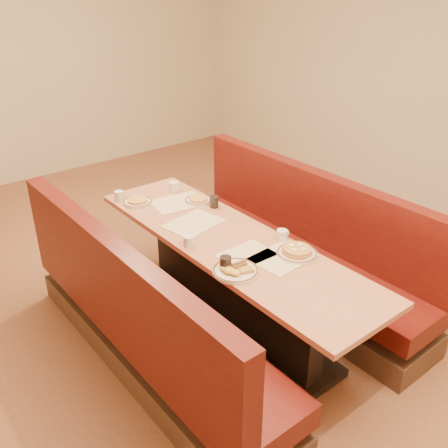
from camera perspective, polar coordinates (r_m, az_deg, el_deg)
ground at (r=3.95m, az=0.56°, el=-11.38°), size 8.00×8.00×0.00m
room_envelope at (r=3.14m, az=0.73°, el=17.48°), size 6.04×8.04×2.82m
diner_table at (r=3.73m, az=0.59°, el=-6.86°), size 0.70×2.50×0.75m
booth_left at (r=3.41m, az=-9.18°, el=-11.26°), size 0.55×2.50×1.05m
booth_right at (r=4.17m, az=8.42°, el=-3.42°), size 0.55×2.50×1.05m
placemat_near_left at (r=3.34m, az=2.58°, el=-3.52°), size 0.35×0.27×0.00m
placemat_near_right at (r=3.34m, az=6.75°, el=-3.77°), size 0.42×0.33×0.00m
placemat_far_left at (r=3.76m, az=-3.49°, el=0.08°), size 0.45×0.37×0.00m
placemat_far_right at (r=4.10m, az=-5.25°, el=2.47°), size 0.47×0.38×0.00m
pancake_plate at (r=3.37m, az=8.34°, el=-3.17°), size 0.27×0.27×0.06m
eggs_plate at (r=3.15m, az=1.28°, el=-5.31°), size 0.29×0.29×0.06m
extra_plate_mid at (r=4.11m, az=-2.97°, el=2.78°), size 0.22×0.22×0.05m
extra_plate_far at (r=4.14m, az=-9.86°, el=2.56°), size 0.24×0.24×0.05m
coffee_mug_a at (r=3.53m, az=6.67°, el=-1.26°), size 0.11×0.08×0.08m
coffee_mug_b at (r=3.44m, az=-4.03°, el=-1.96°), size 0.10×0.07×0.08m
coffee_mug_c at (r=4.31m, az=-5.71°, el=4.27°), size 0.11×0.08×0.09m
coffee_mug_d at (r=4.22m, az=-11.88°, el=3.21°), size 0.10×0.07×0.08m
soda_tumbler_near at (r=3.15m, az=0.18°, el=-4.60°), size 0.07×0.07×0.10m
soda_tumbler_mid at (r=4.00m, az=-1.14°, el=2.57°), size 0.07×0.07×0.10m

